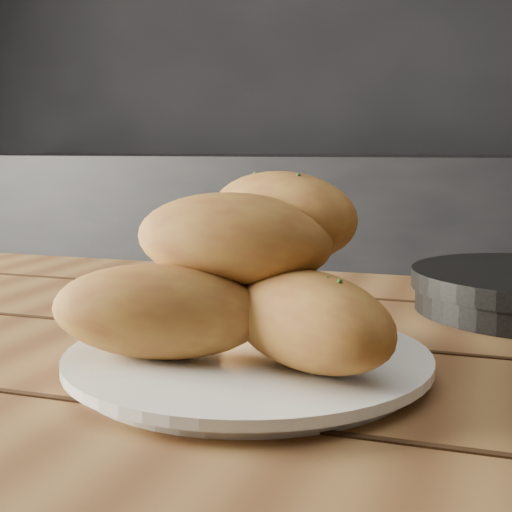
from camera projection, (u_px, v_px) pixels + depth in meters
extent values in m
cube|color=black|center=(425.00, 7.00, 2.19)|extent=(4.00, 0.04, 2.70)
cube|color=black|center=(403.00, 314.00, 2.05)|extent=(2.80, 0.60, 0.90)
cube|color=brown|center=(387.00, 412.00, 0.53)|extent=(1.42, 0.94, 0.04)
cylinder|color=white|center=(248.00, 366.00, 0.56)|extent=(0.26, 0.26, 0.01)
cylinder|color=white|center=(248.00, 356.00, 0.55)|extent=(0.28, 0.28, 0.01)
ellipsoid|color=olive|center=(157.00, 311.00, 0.53)|extent=(0.17, 0.10, 0.07)
ellipsoid|color=olive|center=(306.00, 320.00, 0.51)|extent=(0.17, 0.15, 0.07)
ellipsoid|color=olive|center=(265.00, 291.00, 0.61)|extent=(0.14, 0.17, 0.07)
ellipsoid|color=olive|center=(232.00, 239.00, 0.54)|extent=(0.17, 0.09, 0.07)
ellipsoid|color=olive|center=(280.00, 216.00, 0.56)|extent=(0.17, 0.14, 0.07)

